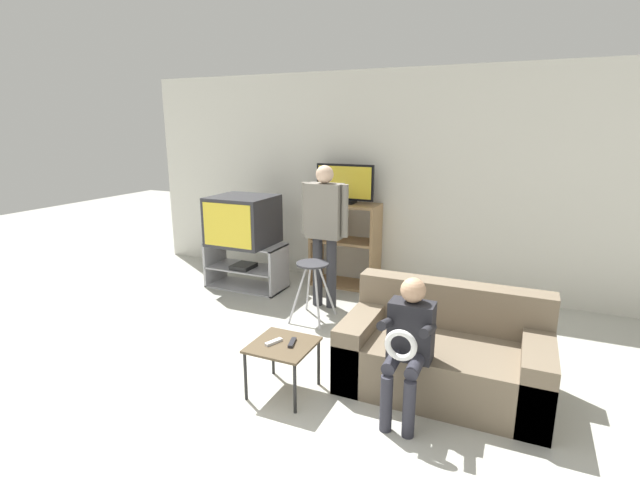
# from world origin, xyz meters

# --- Properties ---
(ground_plane) EXTENTS (18.00, 18.00, 0.00)m
(ground_plane) POSITION_xyz_m (0.00, 0.00, 0.00)
(ground_plane) COLOR #B7B7AD
(wall_back) EXTENTS (6.40, 0.06, 2.60)m
(wall_back) POSITION_xyz_m (0.00, 3.47, 1.30)
(wall_back) COLOR silver
(wall_back) RESTS_ON ground_plane
(tv_stand) EXTENTS (0.96, 0.45, 0.56)m
(tv_stand) POSITION_xyz_m (-1.35, 2.61, 0.28)
(tv_stand) COLOR #A8A8AD
(tv_stand) RESTS_ON ground_plane
(television_main) EXTENTS (0.72, 0.67, 0.58)m
(television_main) POSITION_xyz_m (-1.35, 2.60, 0.85)
(television_main) COLOR #2D2D33
(television_main) RESTS_ON tv_stand
(media_shelf) EXTENTS (0.82, 0.41, 1.04)m
(media_shelf) POSITION_xyz_m (-0.26, 3.19, 0.53)
(media_shelf) COLOR #9E7A51
(media_shelf) RESTS_ON ground_plane
(television_flat) EXTENTS (0.73, 0.20, 0.47)m
(television_flat) POSITION_xyz_m (-0.28, 3.21, 1.26)
(television_flat) COLOR black
(television_flat) RESTS_ON media_shelf
(folding_stool) EXTENTS (0.37, 0.44, 0.61)m
(folding_stool) POSITION_xyz_m (-0.18, 2.06, 0.49)
(folding_stool) COLOR #B7B7BC
(folding_stool) RESTS_ON ground_plane
(snack_table) EXTENTS (0.45, 0.45, 0.39)m
(snack_table) POSITION_xyz_m (0.19, 0.74, 0.35)
(snack_table) COLOR brown
(snack_table) RESTS_ON ground_plane
(remote_control_black) EXTENTS (0.07, 0.15, 0.02)m
(remote_control_black) POSITION_xyz_m (0.25, 0.77, 0.40)
(remote_control_black) COLOR #232328
(remote_control_black) RESTS_ON snack_table
(remote_control_white) EXTENTS (0.09, 0.15, 0.02)m
(remote_control_white) POSITION_xyz_m (0.12, 0.72, 0.40)
(remote_control_white) COLOR silver
(remote_control_white) RESTS_ON snack_table
(couch) EXTENTS (1.49, 0.83, 0.75)m
(couch) POSITION_xyz_m (1.27, 1.31, 0.26)
(couch) COLOR #756651
(couch) RESTS_ON ground_plane
(person_standing_adult) EXTENTS (0.53, 0.20, 1.56)m
(person_standing_adult) POSITION_xyz_m (-0.22, 2.44, 0.94)
(person_standing_adult) COLOR #2D2D33
(person_standing_adult) RESTS_ON ground_plane
(person_seated_child) EXTENTS (0.33, 0.43, 0.97)m
(person_seated_child) POSITION_xyz_m (1.10, 0.83, 0.57)
(person_seated_child) COLOR #2D2D38
(person_seated_child) RESTS_ON ground_plane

